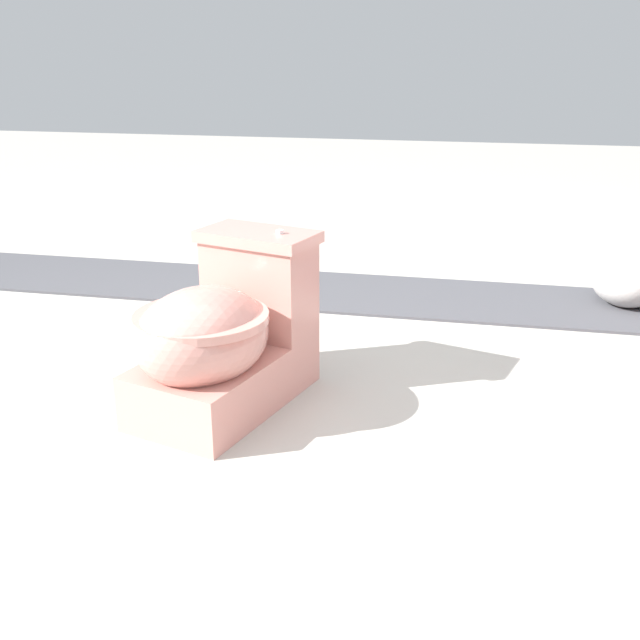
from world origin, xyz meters
The scene contains 4 objects.
ground_plane centered at (0.00, 0.00, 0.00)m, with size 14.00×14.00×0.00m, color #B7B2A8.
gravel_strip centered at (-1.23, 0.50, 0.01)m, with size 0.56×8.00×0.01m, color #4C4C51.
toilet centered at (-0.07, 0.19, 0.22)m, with size 0.71×0.53×0.52m.
boulder_far centered at (-1.33, 1.58, 0.11)m, with size 0.36×0.31×0.22m, color #B7B2AD.
Camera 1 is at (1.92, 0.91, 1.05)m, focal length 42.00 mm.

